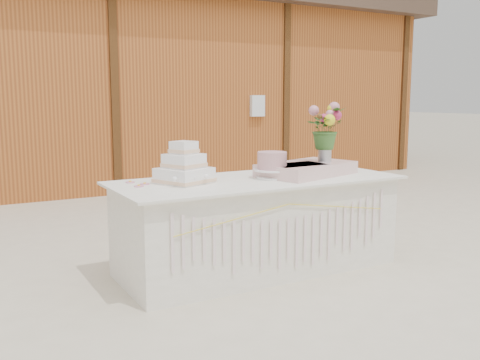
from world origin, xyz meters
The scene contains 9 objects.
ground centered at (0.00, 0.00, 0.00)m, with size 80.00×80.00×0.00m, color beige.
barn centered at (-0.01, 5.99, 1.68)m, with size 12.60×4.60×3.30m.
cake_table centered at (0.00, 0.00, 0.39)m, with size 2.40×1.00×0.77m.
wedding_cake centered at (-0.62, 0.10, 0.88)m, with size 0.47×0.47×0.33m.
pink_cake_stand centered at (0.11, -0.04, 0.89)m, with size 0.31×0.31×0.22m.
satin_runner centered at (0.48, -0.02, 0.82)m, with size 0.85×0.49×0.11m, color beige.
flower_vase centered at (0.66, -0.04, 0.96)m, with size 0.12×0.12×0.16m, color silver.
bouquet centered at (0.66, -0.04, 1.22)m, with size 0.33×0.28×0.36m, color #386428.
loose_flowers centered at (-0.95, 0.16, 0.78)m, with size 0.15×0.36×0.02m, color pink, non-canonical shape.
Camera 1 is at (-2.27, -3.73, 1.43)m, focal length 40.00 mm.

